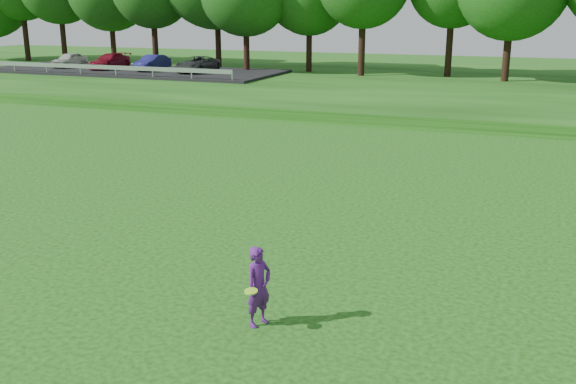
% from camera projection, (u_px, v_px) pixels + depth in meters
% --- Properties ---
extents(ground, '(140.00, 140.00, 0.00)m').
position_uv_depth(ground, '(188.00, 280.00, 13.36)').
color(ground, '#103E0B').
rests_on(ground, ground).
extents(berm, '(130.00, 30.00, 0.60)m').
position_uv_depth(berm, '(438.00, 87.00, 43.74)').
color(berm, '#103E0B').
rests_on(berm, ground).
extents(walking_path, '(130.00, 1.60, 0.04)m').
position_uv_depth(walking_path, '(394.00, 124.00, 31.28)').
color(walking_path, gray).
rests_on(walking_path, ground).
extents(parking_lot, '(24.00, 9.00, 1.38)m').
position_uv_depth(parking_lot, '(133.00, 67.00, 50.73)').
color(parking_lot, black).
rests_on(parking_lot, berm).
extents(woman, '(0.53, 0.76, 1.47)m').
position_uv_depth(woman, '(259.00, 286.00, 11.30)').
color(woman, '#581A78').
rests_on(woman, ground).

